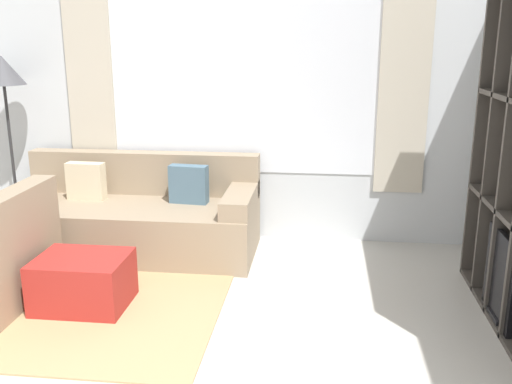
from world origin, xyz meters
name	(u,v)px	position (x,y,z in m)	size (l,w,h in m)	color
wall_back	(243,96)	(0.00, 3.29, 1.36)	(5.82, 0.11, 2.70)	silver
area_rug	(67,293)	(-1.15, 1.82, 0.01)	(2.42, 2.17, 0.01)	tan
couch_main	(135,217)	(-0.92, 2.78, 0.31)	(2.18, 0.94, 0.84)	gray
ottoman	(83,282)	(-0.93, 1.63, 0.19)	(0.64, 0.51, 0.38)	#A82823
floor_lamp	(3,79)	(-2.15, 2.98, 1.51)	(0.40, 0.40, 1.72)	black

